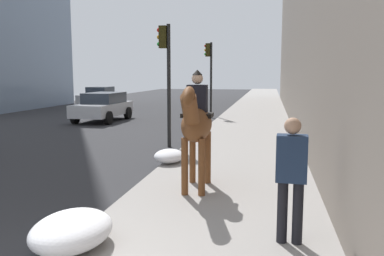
{
  "coord_description": "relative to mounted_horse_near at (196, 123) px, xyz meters",
  "views": [
    {
      "loc": [
        -3.24,
        -2.66,
        2.38
      ],
      "look_at": [
        4.0,
        -1.27,
        1.4
      ],
      "focal_mm": 38.13,
      "sensor_mm": 36.0,
      "label": 1
    }
  ],
  "objects": [
    {
      "name": "snow_pile_far",
      "position": [
        2.31,
        1.13,
        -1.15
      ],
      "size": [
        0.98,
        0.75,
        0.34
      ],
      "primitive_type": "ellipsoid",
      "color": "white",
      "rests_on": "sidewalk_slab"
    },
    {
      "name": "pedestrian_greeting",
      "position": [
        -2.27,
        -1.69,
        -0.34
      ],
      "size": [
        0.28,
        0.41,
        1.7
      ],
      "rotation": [
        0.0,
        0.0,
        -0.06
      ],
      "color": "black",
      "rests_on": "sidewalk_slab"
    },
    {
      "name": "mounted_horse_near",
      "position": [
        0.0,
        0.0,
        0.0
      ],
      "size": [
        2.15,
        0.61,
        2.34
      ],
      "rotation": [
        0.0,
        0.0,
        3.17
      ],
      "color": "brown",
      "rests_on": "sidewalk_slab"
    },
    {
      "name": "traffic_light_near_curb",
      "position": [
        5.11,
        1.9,
        1.2
      ],
      "size": [
        0.2,
        0.44,
        3.94
      ],
      "color": "black",
      "rests_on": "ground"
    },
    {
      "name": "traffic_light_far_curb",
      "position": [
        14.31,
        1.85,
        1.27
      ],
      "size": [
        0.2,
        0.44,
        4.06
      ],
      "color": "black",
      "rests_on": "ground"
    },
    {
      "name": "car_near_lane",
      "position": [
        11.66,
        6.89,
        -0.68
      ],
      "size": [
        4.05,
        2.04,
        1.44
      ],
      "rotation": [
        0.0,
        0.0,
        3.11
      ],
      "color": "#B7BABF",
      "rests_on": "ground"
    },
    {
      "name": "car_mid_lane",
      "position": [
        20.36,
        10.87,
        -0.7
      ],
      "size": [
        4.03,
        1.96,
        1.44
      ],
      "rotation": [
        0.0,
        0.0,
        3.12
      ],
      "color": "#B7BABF",
      "rests_on": "ground"
    },
    {
      "name": "snow_pile_near",
      "position": [
        -2.95,
        1.13,
        -1.09
      ],
      "size": [
        1.31,
        1.0,
        0.45
      ],
      "primitive_type": "ellipsoid",
      "color": "white",
      "rests_on": "sidewalk_slab"
    }
  ]
}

